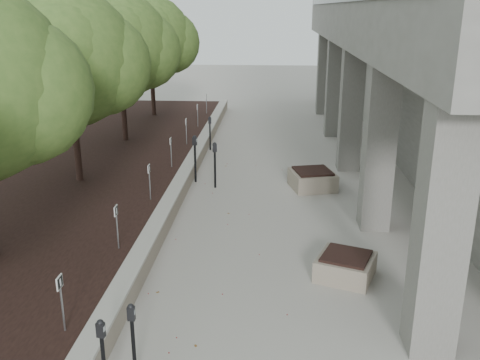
% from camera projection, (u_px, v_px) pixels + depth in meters
% --- Properties ---
extents(retaining_wall, '(0.39, 26.00, 0.50)m').
position_uv_depth(retaining_wall, '(186.00, 176.00, 16.40)').
color(retaining_wall, gray).
rests_on(retaining_wall, ground).
extents(planting_bed, '(7.00, 26.00, 0.40)m').
position_uv_depth(planting_bed, '(70.00, 176.00, 16.64)').
color(planting_bed, black).
rests_on(planting_bed, ground).
extents(crabapple_tree_3, '(4.60, 4.00, 5.44)m').
position_uv_depth(crabapple_tree_3, '(71.00, 87.00, 14.74)').
color(crabapple_tree_3, '#3E5F24').
rests_on(crabapple_tree_3, planting_bed).
extents(crabapple_tree_4, '(4.60, 4.00, 5.44)m').
position_uv_depth(crabapple_tree_4, '(121.00, 68.00, 19.48)').
color(crabapple_tree_4, '#3E5F24').
rests_on(crabapple_tree_4, planting_bed).
extents(crabapple_tree_5, '(4.60, 4.00, 5.44)m').
position_uv_depth(crabapple_tree_5, '(151.00, 56.00, 24.23)').
color(crabapple_tree_5, '#3E5F24').
rests_on(crabapple_tree_5, planting_bed).
extents(parking_sign_2, '(0.04, 0.22, 0.96)m').
position_uv_depth(parking_sign_2, '(62.00, 304.00, 8.17)').
color(parking_sign_2, black).
rests_on(parking_sign_2, planting_bed).
extents(parking_sign_3, '(0.04, 0.22, 0.96)m').
position_uv_depth(parking_sign_3, '(117.00, 227.00, 11.02)').
color(parking_sign_3, black).
rests_on(parking_sign_3, planting_bed).
extents(parking_sign_4, '(0.04, 0.22, 0.96)m').
position_uv_depth(parking_sign_4, '(150.00, 182.00, 13.86)').
color(parking_sign_4, black).
rests_on(parking_sign_4, planting_bed).
extents(parking_sign_5, '(0.04, 0.22, 0.96)m').
position_uv_depth(parking_sign_5, '(171.00, 152.00, 16.71)').
color(parking_sign_5, black).
rests_on(parking_sign_5, planting_bed).
extents(parking_sign_6, '(0.04, 0.22, 0.96)m').
position_uv_depth(parking_sign_6, '(186.00, 131.00, 19.55)').
color(parking_sign_6, black).
rests_on(parking_sign_6, planting_bed).
extents(parking_sign_7, '(0.04, 0.22, 0.96)m').
position_uv_depth(parking_sign_7, '(198.00, 116.00, 22.40)').
color(parking_sign_7, black).
rests_on(parking_sign_7, planting_bed).
extents(parking_sign_8, '(0.04, 0.22, 0.96)m').
position_uv_depth(parking_sign_8, '(206.00, 103.00, 25.25)').
color(parking_sign_8, black).
rests_on(parking_sign_8, planting_bed).
extents(parking_meter_1, '(0.14, 0.11, 1.28)m').
position_uv_depth(parking_meter_1, '(104.00, 360.00, 7.24)').
color(parking_meter_1, black).
rests_on(parking_meter_1, ground).
extents(parking_meter_2, '(0.13, 0.09, 1.26)m').
position_uv_depth(parking_meter_2, '(133.00, 342.00, 7.65)').
color(parking_meter_2, black).
rests_on(parking_meter_2, ground).
extents(parking_meter_3, '(0.17, 0.14, 1.43)m').
position_uv_depth(parking_meter_3, '(215.00, 165.00, 15.94)').
color(parking_meter_3, black).
rests_on(parking_meter_3, ground).
extents(parking_meter_4, '(0.17, 0.15, 1.51)m').
position_uv_depth(parking_meter_4, '(195.00, 159.00, 16.45)').
color(parking_meter_4, black).
rests_on(parking_meter_4, ground).
extents(parking_meter_5, '(0.13, 0.10, 1.31)m').
position_uv_depth(parking_meter_5, '(210.00, 133.00, 20.22)').
color(parking_meter_5, black).
rests_on(parking_meter_5, ground).
extents(planter_front, '(1.38, 1.38, 0.50)m').
position_uv_depth(planter_front, '(346.00, 266.00, 10.72)').
color(planter_front, gray).
rests_on(planter_front, ground).
extents(planter_back, '(1.50, 1.50, 0.58)m').
position_uv_depth(planter_back, '(312.00, 179.00, 16.02)').
color(planter_back, gray).
rests_on(planter_back, ground).
extents(berry_scatter, '(3.30, 14.10, 0.02)m').
position_uv_depth(berry_scatter, '(231.00, 238.00, 12.57)').
color(berry_scatter, maroon).
rests_on(berry_scatter, ground).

